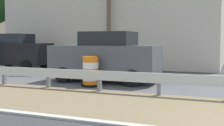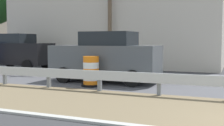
{
  "view_description": "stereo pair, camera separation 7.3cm",
  "coord_description": "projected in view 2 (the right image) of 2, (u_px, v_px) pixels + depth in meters",
  "views": [
    {
      "loc": [
        -6.79,
        1.1,
        1.72
      ],
      "look_at": [
        1.83,
        4.64,
        1.02
      ],
      "focal_mm": 47.43,
      "sensor_mm": 36.0,
      "label": 1
    },
    {
      "loc": [
        -6.76,
        1.04,
        1.72
      ],
      "look_at": [
        1.83,
        4.64,
        1.02
      ],
      "focal_mm": 47.43,
      "sensor_mm": 36.0,
      "label": 2
    }
  ],
  "objects": [
    {
      "name": "roadside_shop_near",
      "position": [
        122.0,
        23.0,
        22.09
      ],
      "size": [
        8.68,
        14.98,
        6.11
      ],
      "color": "beige",
      "rests_on": "ground"
    },
    {
      "name": "car_distant_a",
      "position": [
        17.0,
        52.0,
        17.88
      ],
      "size": [
        2.14,
        4.21,
        2.14
      ],
      "rotation": [
        0.0,
        0.0,
        -1.55
      ],
      "color": "black",
      "rests_on": "ground"
    },
    {
      "name": "traffic_barrel_nearest",
      "position": [
        91.0,
        73.0,
        11.16
      ],
      "size": [
        0.75,
        0.75,
        1.14
      ],
      "color": "orange",
      "rests_on": "ground"
    },
    {
      "name": "guardrail_median",
      "position": [
        193.0,
        81.0,
        8.83
      ],
      "size": [
        0.18,
        45.63,
        0.71
      ],
      "color": "silver",
      "rests_on": "ground"
    },
    {
      "name": "car_distant_b",
      "position": [
        106.0,
        57.0,
        12.26
      ],
      "size": [
        1.98,
        4.49,
        2.09
      ],
      "rotation": [
        0.0,
        0.0,
        1.58
      ],
      "color": "#4C5156",
      "rests_on": "ground"
    }
  ]
}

